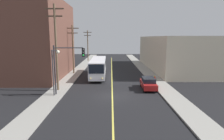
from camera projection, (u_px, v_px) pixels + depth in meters
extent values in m
plane|color=black|center=(112.00, 96.00, 23.15)|extent=(120.00, 120.00, 0.00)
cube|color=gray|center=(70.00, 78.00, 32.96)|extent=(2.50, 90.00, 0.15)
cube|color=gray|center=(153.00, 78.00, 33.03)|extent=(2.50, 90.00, 0.15)
cube|color=#D8CC4C|center=(112.00, 73.00, 37.93)|extent=(0.16, 60.00, 0.01)
cube|color=brown|center=(37.00, 39.00, 34.13)|extent=(10.00, 17.04, 13.51)
cube|color=black|center=(66.00, 67.00, 35.03)|extent=(0.06, 11.93, 1.30)
cube|color=black|center=(65.00, 50.00, 34.49)|extent=(0.06, 11.93, 1.30)
cube|color=black|center=(64.00, 32.00, 33.95)|extent=(0.06, 11.93, 1.30)
cube|color=black|center=(64.00, 14.00, 33.41)|extent=(0.06, 11.93, 1.30)
cube|color=beige|center=(175.00, 53.00, 43.00)|extent=(12.00, 26.93, 7.31)
cube|color=black|center=(149.00, 62.00, 43.32)|extent=(0.06, 18.85, 1.30)
cube|color=black|center=(149.00, 48.00, 42.78)|extent=(0.06, 18.85, 1.30)
cube|color=silver|center=(98.00, 67.00, 34.58)|extent=(2.73, 12.04, 2.75)
cube|color=black|center=(96.00, 69.00, 28.60)|extent=(2.35, 0.12, 1.40)
cube|color=black|center=(100.00, 59.00, 40.37)|extent=(2.30, 0.11, 1.10)
cube|color=black|center=(91.00, 64.00, 34.47)|extent=(0.21, 10.20, 1.10)
cube|color=black|center=(105.00, 64.00, 34.52)|extent=(0.21, 10.20, 1.10)
cube|color=orange|center=(96.00, 65.00, 28.51)|extent=(1.79, 0.09, 0.30)
sphere|color=#F9D872|center=(90.00, 79.00, 28.79)|extent=(0.24, 0.24, 0.24)
sphere|color=#F9D872|center=(102.00, 78.00, 28.82)|extent=(0.24, 0.24, 0.24)
cylinder|color=black|center=(90.00, 79.00, 30.64)|extent=(0.31, 1.00, 1.00)
cylinder|color=black|center=(104.00, 79.00, 30.69)|extent=(0.31, 1.00, 1.00)
cylinder|color=black|center=(94.00, 70.00, 38.23)|extent=(0.31, 1.00, 1.00)
cylinder|color=black|center=(105.00, 70.00, 38.28)|extent=(0.31, 1.00, 1.00)
cube|color=maroon|center=(148.00, 84.00, 26.12)|extent=(1.92, 4.45, 0.70)
cube|color=black|center=(148.00, 80.00, 26.01)|extent=(1.69, 2.51, 0.60)
cylinder|color=black|center=(144.00, 90.00, 24.72)|extent=(0.24, 0.65, 0.64)
cylinder|color=black|center=(156.00, 90.00, 24.68)|extent=(0.24, 0.65, 0.64)
cylinder|color=black|center=(141.00, 84.00, 27.67)|extent=(0.24, 0.65, 0.64)
cylinder|color=black|center=(152.00, 84.00, 27.64)|extent=(0.24, 0.65, 0.64)
cylinder|color=brown|center=(56.00, 48.00, 24.43)|extent=(0.28, 0.28, 11.06)
cube|color=#4C3D2D|center=(54.00, 9.00, 23.59)|extent=(2.40, 0.16, 0.16)
cube|color=#4C3D2D|center=(55.00, 16.00, 23.75)|extent=(2.00, 0.16, 0.16)
cylinder|color=brown|center=(73.00, 50.00, 36.50)|extent=(0.28, 0.28, 9.25)
cube|color=#4C3D2D|center=(72.00, 28.00, 35.82)|extent=(2.40, 0.16, 0.16)
cube|color=#4C3D2D|center=(72.00, 33.00, 35.97)|extent=(2.00, 0.16, 0.16)
cylinder|color=brown|center=(88.00, 46.00, 56.46)|extent=(0.28, 0.28, 9.03)
cube|color=#4C3D2D|center=(87.00, 32.00, 55.80)|extent=(2.40, 0.16, 0.16)
cube|color=#4C3D2D|center=(88.00, 35.00, 55.95)|extent=(2.00, 0.16, 0.16)
cylinder|color=#2D2D33|center=(55.00, 70.00, 22.88)|extent=(0.18, 0.18, 6.00)
cylinder|color=#2D2D33|center=(69.00, 48.00, 22.44)|extent=(3.50, 0.12, 0.12)
cube|color=black|center=(83.00, 52.00, 22.54)|extent=(0.32, 0.36, 1.00)
sphere|color=#2D2D2D|center=(83.00, 50.00, 22.30)|extent=(0.22, 0.22, 0.22)
sphere|color=#2D2D2D|center=(83.00, 53.00, 22.35)|extent=(0.22, 0.22, 0.22)
sphere|color=green|center=(83.00, 55.00, 22.40)|extent=(0.22, 0.22, 0.22)
cylinder|color=#38383D|center=(53.00, 73.00, 22.49)|extent=(0.16, 0.16, 5.50)
cylinder|color=#38383D|center=(55.00, 51.00, 22.04)|extent=(0.70, 0.10, 0.10)
sphere|color=#EAE5C6|center=(58.00, 52.00, 22.07)|extent=(0.40, 0.40, 0.40)
cylinder|color=red|center=(154.00, 79.00, 30.46)|extent=(0.26, 0.26, 0.70)
sphere|color=gold|center=(155.00, 77.00, 30.40)|extent=(0.24, 0.24, 0.24)
cylinder|color=red|center=(154.00, 78.00, 30.44)|extent=(0.12, 0.10, 0.10)
cylinder|color=red|center=(156.00, 78.00, 30.44)|extent=(0.12, 0.10, 0.10)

